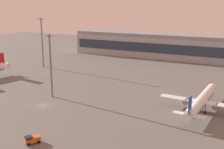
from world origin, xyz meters
TOP-DOWN VIEW (x-y plane):
  - ground_plane at (0.00, 0.00)m, footprint 416.00×416.00m
  - terminal_building at (7.97, 114.14)m, footprint 123.24×22.40m
  - airplane_mid_apron at (52.87, 20.73)m, footprint 29.08×37.36m
  - cargo_loader at (17.06, -24.39)m, footprint 3.83×4.56m
  - apron_light_central at (-43.11, 51.90)m, footprint 4.80×0.90m
  - apron_light_east at (-3.24, 9.80)m, footprint 4.80×0.90m

SIDE VIEW (x-z plane):
  - ground_plane at x=0.00m, z-range 0.00..0.00m
  - cargo_loader at x=17.06m, z-range 0.05..2.30m
  - airplane_mid_apron at x=52.87m, z-range -1.17..8.41m
  - terminal_building at x=7.97m, z-range -0.11..16.29m
  - apron_light_east at x=-3.24m, z-range 1.83..26.94m
  - apron_light_central at x=-43.11m, z-range 1.88..30.46m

